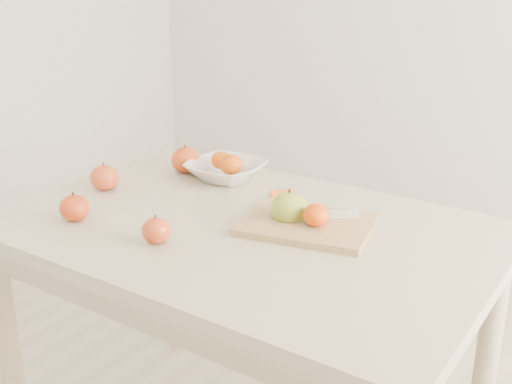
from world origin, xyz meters
The scene contains 14 objects.
table centered at (0.00, 0.00, 0.65)m, with size 1.20×0.80×0.75m.
cutting_board centered at (0.14, 0.06, 0.76)m, with size 0.31×0.23×0.02m, color tan.
board_tangerine centered at (0.17, 0.05, 0.80)m, with size 0.06×0.06×0.05m, color #E05107.
fruit_bowl centered at (-0.24, 0.25, 0.78)m, with size 0.22×0.22×0.05m, color white.
bowl_tangerine_near centered at (-0.27, 0.26, 0.80)m, with size 0.06×0.06×0.05m, color #CB5D07.
bowl_tangerine_far centered at (-0.21, 0.23, 0.81)m, with size 0.07×0.07×0.06m, color #C95707.
orange_peel_a centered at (-0.02, 0.21, 0.75)m, with size 0.06×0.04×0.00m, color #EC5C10.
orange_peel_b centered at (-0.01, 0.17, 0.75)m, with size 0.04×0.04×0.00m, color #CC5E0E.
paring_knife centered at (0.18, 0.14, 0.78)m, with size 0.16×0.08×0.01m.
apple_green centered at (0.09, 0.06, 0.79)m, with size 0.09×0.09×0.08m, color olive.
apple_red_a centered at (-0.38, 0.23, 0.79)m, with size 0.09×0.09×0.08m, color maroon.
apple_red_e centered at (-0.11, -0.20, 0.78)m, with size 0.07×0.07×0.06m, color maroon.
apple_red_d centered at (-0.37, -0.21, 0.78)m, with size 0.07×0.07×0.07m, color #A02715.
apple_red_b centered at (-0.47, -0.01, 0.79)m, with size 0.08×0.08×0.07m, color #9E1C0B.
Camera 1 is at (0.83, -1.19, 1.37)m, focal length 45.00 mm.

